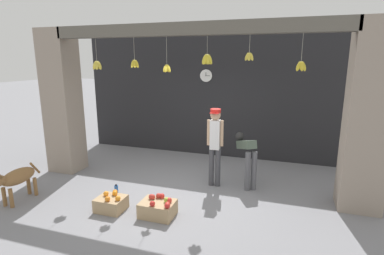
# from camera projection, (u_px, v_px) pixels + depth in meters

# --- Properties ---
(ground_plane) EXTENTS (60.00, 60.00, 0.00)m
(ground_plane) POSITION_uv_depth(u_px,v_px,m) (186.00, 191.00, 6.13)
(ground_plane) COLOR gray
(shop_back_wall) EXTENTS (7.63, 0.12, 3.30)m
(shop_back_wall) POSITION_uv_depth(u_px,v_px,m) (217.00, 96.00, 8.10)
(shop_back_wall) COLOR #232326
(shop_back_wall) RESTS_ON ground_plane
(shop_pillar_left) EXTENTS (0.70, 0.60, 3.30)m
(shop_pillar_left) POSITION_uv_depth(u_px,v_px,m) (62.00, 102.00, 6.99)
(shop_pillar_left) COLOR gray
(shop_pillar_left) RESTS_ON ground_plane
(shop_pillar_right) EXTENTS (0.70, 0.60, 3.30)m
(shop_pillar_right) POSITION_uv_depth(u_px,v_px,m) (368.00, 119.00, 5.08)
(shop_pillar_right) COLOR gray
(shop_pillar_right) RESTS_ON ground_plane
(storefront_awning) EXTENTS (5.73, 0.28, 0.93)m
(storefront_awning) POSITION_uv_depth(u_px,v_px,m) (187.00, 31.00, 5.54)
(storefront_awning) COLOR #5B564C
(dog) EXTENTS (0.30, 1.02, 0.69)m
(dog) POSITION_uv_depth(u_px,v_px,m) (16.00, 178.00, 5.57)
(dog) COLOR olive
(dog) RESTS_ON ground_plane
(shopkeeper) EXTENTS (0.34, 0.27, 1.66)m
(shopkeeper) POSITION_uv_depth(u_px,v_px,m) (215.00, 141.00, 6.18)
(shopkeeper) COLOR #424247
(shopkeeper) RESTS_ON ground_plane
(worker_stooping) EXTENTS (0.55, 0.75, 1.06)m
(worker_stooping) POSITION_uv_depth(u_px,v_px,m) (247.00, 154.00, 6.24)
(worker_stooping) COLOR #56565B
(worker_stooping) RESTS_ON ground_plane
(fruit_crate_oranges) EXTENTS (0.49, 0.42, 0.33)m
(fruit_crate_oranges) POSITION_uv_depth(u_px,v_px,m) (111.00, 203.00, 5.33)
(fruit_crate_oranges) COLOR tan
(fruit_crate_oranges) RESTS_ON ground_plane
(fruit_crate_apples) EXTENTS (0.58, 0.44, 0.35)m
(fruit_crate_apples) POSITION_uv_depth(u_px,v_px,m) (158.00, 208.00, 5.13)
(fruit_crate_apples) COLOR tan
(fruit_crate_apples) RESTS_ON ground_plane
(water_bottle) EXTENTS (0.07, 0.07, 0.26)m
(water_bottle) POSITION_uv_depth(u_px,v_px,m) (116.00, 191.00, 5.85)
(water_bottle) COLOR #2D60AD
(water_bottle) RESTS_ON ground_plane
(wall_clock) EXTENTS (0.35, 0.03, 0.35)m
(wall_clock) POSITION_uv_depth(u_px,v_px,m) (206.00, 76.00, 7.99)
(wall_clock) COLOR black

